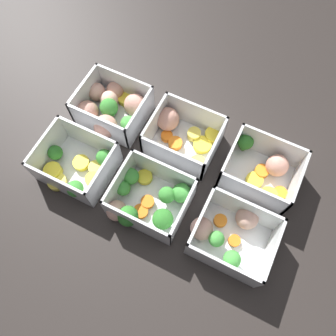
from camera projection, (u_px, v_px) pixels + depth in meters
The scene contains 7 objects.
ground_plane at pixel (168, 173), 0.67m from camera, with size 4.00×4.00×0.00m, color #282321.
container_near_left at pixel (263, 170), 0.65m from camera, with size 0.14×0.12×0.08m.
container_near_center at pixel (182, 135), 0.68m from camera, with size 0.16×0.13×0.08m.
container_near_right at pixel (111, 108), 0.70m from camera, with size 0.15×0.15×0.08m.
container_far_left at pixel (229, 234), 0.59m from camera, with size 0.15×0.13×0.08m.
container_far_center at pixel (148, 201), 0.62m from camera, with size 0.15×0.14×0.08m.
container_far_right at pixel (77, 166), 0.65m from camera, with size 0.14×0.13×0.08m.
Camera 1 is at (-0.12, 0.23, 0.62)m, focal length 35.00 mm.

